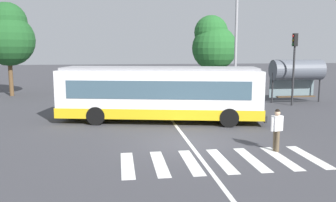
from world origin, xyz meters
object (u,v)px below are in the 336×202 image
(parked_car_white, at_px, (198,86))
(traffic_light_far_corner, at_px, (294,58))
(bus_stop_shelter, at_px, (297,71))
(pedestrian_crossing_street, at_px, (277,128))
(city_transit_bus, at_px, (160,94))
(twin_arm_street_lamp, at_px, (236,24))
(background_tree_left, at_px, (8,35))
(parked_car_black, at_px, (108,87))
(parked_car_blue, at_px, (138,86))
(parked_car_charcoal, at_px, (169,86))
(background_tree_right, at_px, (213,43))

(parked_car_white, relative_size, traffic_light_far_corner, 0.90)
(parked_car_white, xyz_separation_m, bus_stop_shelter, (6.28, -6.02, 1.65))
(parked_car_white, bearing_deg, pedestrian_crossing_street, -92.98)
(city_transit_bus, height_order, parked_car_white, city_transit_bus)
(twin_arm_street_lamp, bearing_deg, pedestrian_crossing_street, -101.04)
(background_tree_left, bearing_deg, city_transit_bus, -48.06)
(city_transit_bus, bearing_deg, parked_car_black, 105.77)
(traffic_light_far_corner, height_order, bus_stop_shelter, traffic_light_far_corner)
(parked_car_blue, relative_size, parked_car_charcoal, 0.99)
(parked_car_black, relative_size, bus_stop_shelter, 1.19)
(parked_car_blue, xyz_separation_m, background_tree_left, (-10.92, 0.88, 4.48))
(parked_car_black, xyz_separation_m, parked_car_blue, (2.58, 0.71, 0.00))
(parked_car_white, xyz_separation_m, background_tree_left, (-16.38, 1.04, 4.48))
(twin_arm_street_lamp, bearing_deg, background_tree_left, 158.77)
(background_tree_left, bearing_deg, parked_car_white, -3.62)
(parked_car_white, bearing_deg, parked_car_blue, 178.38)
(background_tree_left, relative_size, background_tree_right, 1.07)
(bus_stop_shelter, bearing_deg, parked_car_white, 136.19)
(parked_car_black, distance_m, background_tree_right, 12.23)
(parked_car_white, distance_m, twin_arm_street_lamp, 7.92)
(parked_car_white, bearing_deg, traffic_light_far_corner, -54.48)
(twin_arm_street_lamp, bearing_deg, background_tree_right, 83.97)
(parked_car_charcoal, bearing_deg, pedestrian_crossing_street, -84.75)
(parked_car_blue, height_order, parked_car_white, same)
(bus_stop_shelter, bearing_deg, parked_car_black, 159.08)
(pedestrian_crossing_street, height_order, twin_arm_street_lamp, twin_arm_street_lamp)
(city_transit_bus, xyz_separation_m, parked_car_charcoal, (2.24, 11.70, -0.82))
(city_transit_bus, bearing_deg, bus_stop_shelter, 27.33)
(bus_stop_shelter, bearing_deg, background_tree_right, 110.01)
(traffic_light_far_corner, xyz_separation_m, background_tree_right, (-2.75, 11.66, 1.18))
(bus_stop_shelter, height_order, background_tree_left, background_tree_left)
(city_transit_bus, height_order, bus_stop_shelter, bus_stop_shelter)
(parked_car_black, bearing_deg, traffic_light_far_corner, -27.22)
(background_tree_left, bearing_deg, background_tree_right, 9.68)
(twin_arm_street_lamp, bearing_deg, parked_car_white, 103.93)
(city_transit_bus, xyz_separation_m, traffic_light_far_corner, (10.14, 4.38, 1.83))
(bus_stop_shelter, relative_size, background_tree_right, 0.53)
(twin_arm_street_lamp, height_order, background_tree_right, twin_arm_street_lamp)
(city_transit_bus, height_order, parked_car_blue, city_transit_bus)
(pedestrian_crossing_street, distance_m, background_tree_left, 25.07)
(bus_stop_shelter, height_order, background_tree_right, background_tree_right)
(parked_car_black, relative_size, parked_car_blue, 1.01)
(background_tree_right, bearing_deg, city_transit_bus, -114.75)
(pedestrian_crossing_street, xyz_separation_m, traffic_light_far_corner, (6.24, 10.85, 2.45))
(parked_car_charcoal, bearing_deg, parked_car_white, 1.81)
(parked_car_charcoal, relative_size, background_tree_left, 0.59)
(traffic_light_far_corner, xyz_separation_m, background_tree_left, (-21.66, 8.44, 1.82))
(background_tree_right, bearing_deg, parked_car_white, -120.73)
(parked_car_blue, bearing_deg, pedestrian_crossing_street, -76.25)
(city_transit_bus, distance_m, parked_car_blue, 11.98)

